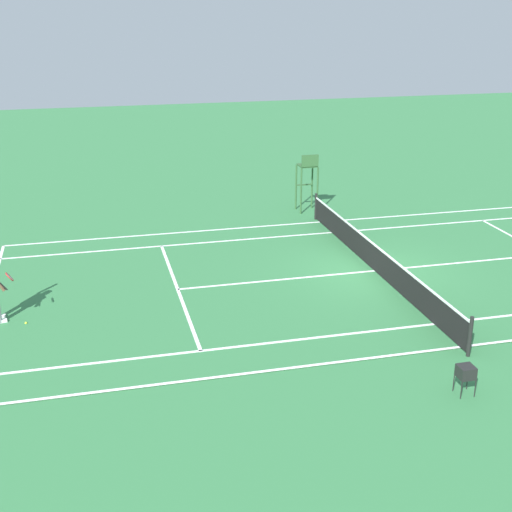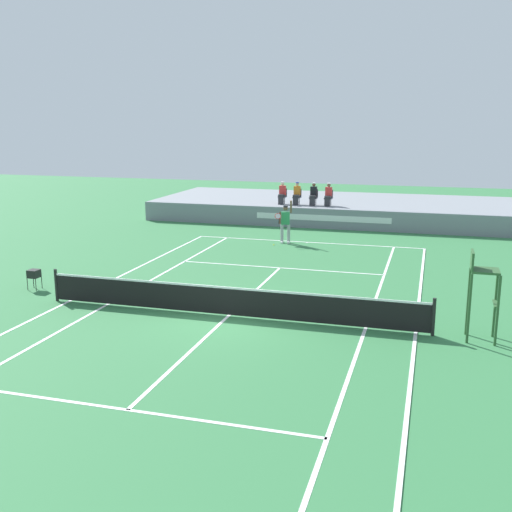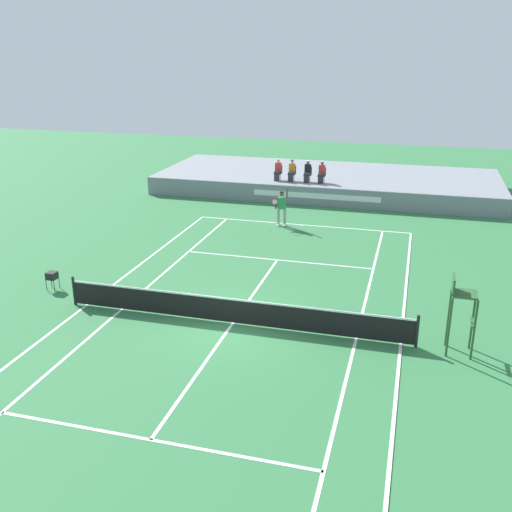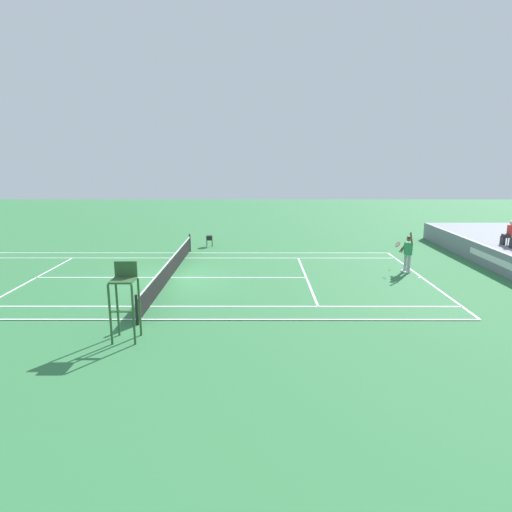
% 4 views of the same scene
% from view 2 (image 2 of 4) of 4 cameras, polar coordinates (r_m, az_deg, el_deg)
% --- Properties ---
extents(ground_plane, '(80.00, 80.00, 0.00)m').
position_cam_2_polar(ground_plane, '(18.60, -2.58, -5.66)').
color(ground_plane, '#337542').
extents(court, '(11.08, 23.88, 0.03)m').
position_cam_2_polar(court, '(18.59, -2.58, -5.63)').
color(court, '#337542').
rests_on(court, ground).
extents(net, '(11.98, 0.10, 1.07)m').
position_cam_2_polar(net, '(18.44, -2.60, -4.12)').
color(net, black).
rests_on(net, ground).
extents(barrier_wall, '(21.14, 0.25, 1.10)m').
position_cam_2_polar(barrier_wall, '(33.62, 6.23, 3.48)').
color(barrier_wall, gray).
rests_on(barrier_wall, ground).
extents(bleacher_platform, '(21.14, 8.19, 1.10)m').
position_cam_2_polar(bleacher_platform, '(37.73, 7.36, 4.44)').
color(bleacher_platform, gray).
rests_on(bleacher_platform, ground).
extents(spectator_seated_0, '(0.44, 0.60, 1.27)m').
position_cam_2_polar(spectator_seated_0, '(35.20, 2.45, 5.86)').
color(spectator_seated_0, '#474C56').
rests_on(spectator_seated_0, bleacher_platform).
extents(spectator_seated_1, '(0.44, 0.60, 1.27)m').
position_cam_2_polar(spectator_seated_1, '(35.01, 3.82, 5.80)').
color(spectator_seated_1, '#474C56').
rests_on(spectator_seated_1, bleacher_platform).
extents(spectator_seated_2, '(0.44, 0.60, 1.27)m').
position_cam_2_polar(spectator_seated_2, '(34.82, 5.37, 5.74)').
color(spectator_seated_2, '#474C56').
rests_on(spectator_seated_2, bleacher_platform).
extents(spectator_seated_3, '(0.44, 0.60, 1.27)m').
position_cam_2_polar(spectator_seated_3, '(34.67, 6.75, 5.68)').
color(spectator_seated_3, '#474C56').
rests_on(spectator_seated_3, bleacher_platform).
extents(tennis_player, '(0.75, 0.73, 2.08)m').
position_cam_2_polar(tennis_player, '(29.37, 2.74, 3.11)').
color(tennis_player, '#9E9EA3').
rests_on(tennis_player, ground).
extents(tennis_ball, '(0.07, 0.07, 0.07)m').
position_cam_2_polar(tennis_ball, '(28.95, 1.67, 1.05)').
color(tennis_ball, '#D1E533').
rests_on(tennis_ball, ground).
extents(umpire_chair, '(0.77, 0.77, 2.44)m').
position_cam_2_polar(umpire_chair, '(17.29, 20.27, -2.47)').
color(umpire_chair, '#2D562D').
rests_on(umpire_chair, ground).
extents(ball_hopper, '(0.36, 0.36, 0.70)m').
position_cam_2_polar(ball_hopper, '(22.74, -19.99, -1.53)').
color(ball_hopper, black).
rests_on(ball_hopper, ground).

